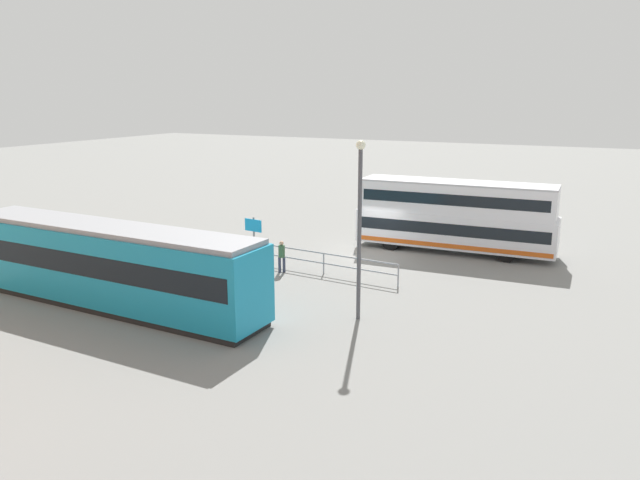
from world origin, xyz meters
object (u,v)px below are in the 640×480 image
at_px(pedestrian_near_railing, 282,255).
at_px(street_lamp, 360,217).
at_px(double_decker_bus, 455,216).
at_px(info_sign, 254,231).
at_px(tram_yellow, 107,264).

xyz_separation_m(pedestrian_near_railing, street_lamp, (-5.87, 4.20, 3.15)).
xyz_separation_m(double_decker_bus, info_sign, (8.88, 6.81, -0.36)).
xyz_separation_m(tram_yellow, info_sign, (-1.78, -8.40, -0.13)).
distance_m(pedestrian_near_railing, info_sign, 2.62).
bearing_deg(street_lamp, double_decker_bus, -93.43).
bearing_deg(double_decker_bus, pedestrian_near_railing, 50.03).
xyz_separation_m(pedestrian_near_railing, info_sign, (2.28, -1.06, 0.74)).
bearing_deg(street_lamp, info_sign, -32.81).
relative_size(info_sign, street_lamp, 0.34).
bearing_deg(tram_yellow, double_decker_bus, -125.02).
distance_m(tram_yellow, street_lamp, 10.66).
bearing_deg(street_lamp, pedestrian_near_railing, -35.60).
xyz_separation_m(tram_yellow, street_lamp, (-9.93, -3.14, 2.29)).
bearing_deg(street_lamp, tram_yellow, 17.54).
relative_size(double_decker_bus, street_lamp, 1.57).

